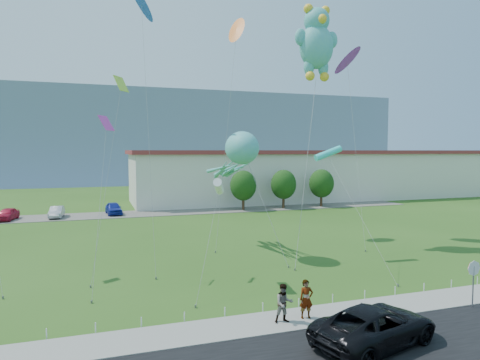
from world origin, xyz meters
name	(u,v)px	position (x,y,z in m)	size (l,w,h in m)	color
ground	(271,301)	(0.00, 0.00, 0.00)	(160.00, 160.00, 0.00)	#2C5117
sidewalk	(293,319)	(0.00, -2.75, 0.05)	(80.00, 2.50, 0.10)	gray
parking_strip	(169,212)	(0.00, 35.00, 0.03)	(70.00, 6.00, 0.06)	#59544C
hill_ridge	(126,137)	(0.00, 120.00, 12.50)	(160.00, 50.00, 25.00)	slate
warehouse	(313,174)	(26.00, 44.00, 4.12)	(61.00, 15.00, 8.20)	beige
stop_sign	(474,273)	(9.50, -4.21, 1.87)	(0.80, 0.07, 2.50)	slate
rope_fence	(281,305)	(0.00, -1.30, 0.25)	(26.05, 0.05, 0.50)	white
tree_near	(243,186)	(10.00, 34.00, 3.39)	(3.60, 3.60, 5.47)	#3F2B19
tree_mid	(284,184)	(16.00, 34.00, 3.39)	(3.60, 3.60, 5.47)	#3F2B19
tree_far	(321,183)	(22.00, 34.00, 3.39)	(3.60, 3.60, 5.47)	#3F2B19
suv	(375,326)	(2.06, -6.26, 0.87)	(2.69, 5.84, 1.62)	black
pedestrian_left	(306,299)	(0.61, -2.88, 1.03)	(0.68, 0.45, 1.86)	gray
pedestrian_right	(284,303)	(-0.61, -3.02, 1.01)	(0.89, 0.69, 1.82)	gray
parked_car_red	(7,214)	(-18.89, 34.49, 0.77)	(1.67, 4.14, 1.41)	#B61632
parked_car_silver	(57,212)	(-13.61, 34.78, 0.73)	(1.42, 4.08, 1.34)	#ADADB4
parked_car_blue	(114,208)	(-6.97, 35.42, 0.82)	(1.79, 4.45, 1.51)	#1C2B9A
octopus_kite	(238,157)	(1.51, 10.48, 7.67)	(3.48, 9.64, 9.58)	teal
teddy_bear_kite	(317,41)	(8.98, 11.90, 17.36)	(7.22, 8.25, 20.35)	teal
small_kite_orange	(236,35)	(3.72, 17.73, 18.90)	(4.77, 7.06, 20.10)	orange
small_kite_cyan	(329,154)	(7.68, 7.41, 7.87)	(0.78, 8.76, 8.38)	#2FD4D2
small_kite_yellow	(118,106)	(-7.45, 7.72, 11.01)	(2.80, 3.21, 12.87)	#B9E836
small_kite_white	(219,187)	(-1.90, 3.73, 5.94)	(2.51, 4.58, 6.42)	white
small_kite_purple	(348,64)	(13.35, 13.98, 16.12)	(2.77, 6.75, 17.18)	purple
small_kite_pink	(105,140)	(-8.29, 6.99, 8.83)	(1.73, 5.42, 10.30)	#EC34AC
small_kite_blue	(142,8)	(-5.31, 13.10, 18.96)	(1.80, 8.08, 20.16)	blue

